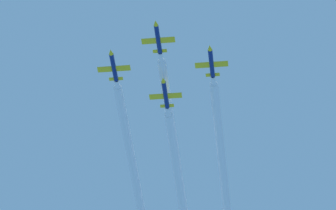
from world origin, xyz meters
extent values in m
cylinder|color=navy|center=(0.36, 8.62, 242.25)|extent=(1.26, 10.90, 1.26)
cone|color=yellow|center=(0.36, 14.99, 242.25)|extent=(1.20, 1.84, 1.20)
ellipsoid|color=#332D14|center=(0.36, 11.01, 242.78)|extent=(0.69, 2.53, 0.57)
cube|color=yellow|center=(0.36, 8.07, 242.15)|extent=(9.18, 2.18, 0.14)
cube|color=yellow|center=(0.36, 3.67, 242.25)|extent=(3.90, 1.26, 0.14)
cube|color=yellow|center=(0.36, 3.76, 243.85)|extent=(0.11, 1.49, 1.95)
cylinder|color=black|center=(0.36, 2.88, 242.25)|extent=(0.95, 0.69, 0.95)
cylinder|color=navy|center=(-13.54, -0.17, 240.04)|extent=(1.26, 10.90, 1.26)
cone|color=yellow|center=(-13.54, 6.20, 240.04)|extent=(1.20, 1.84, 1.20)
ellipsoid|color=#332D14|center=(-13.54, 2.23, 240.57)|extent=(0.69, 2.53, 0.57)
cube|color=yellow|center=(-13.54, -0.71, 239.94)|extent=(9.18, 2.18, 0.14)
cube|color=yellow|center=(-13.54, -5.12, 240.04)|extent=(3.90, 1.26, 0.14)
cube|color=yellow|center=(-13.54, -5.02, 241.64)|extent=(0.11, 1.49, 1.95)
cylinder|color=black|center=(-13.54, -5.91, 240.04)|extent=(0.95, 0.69, 0.95)
cylinder|color=navy|center=(13.53, 0.50, 240.23)|extent=(1.26, 10.90, 1.26)
cone|color=yellow|center=(13.53, 6.87, 240.23)|extent=(1.20, 1.84, 1.20)
ellipsoid|color=#332D14|center=(13.53, 2.90, 240.77)|extent=(0.69, 2.53, 0.57)
cube|color=yellow|center=(13.53, -0.05, 240.14)|extent=(9.18, 2.18, 0.14)
cube|color=yellow|center=(13.53, -4.45, 240.23)|extent=(3.90, 1.26, 0.14)
cube|color=yellow|center=(13.53, -4.36, 241.84)|extent=(0.11, 1.49, 1.95)
cylinder|color=black|center=(13.53, -5.24, 240.23)|extent=(0.95, 0.69, 0.95)
cylinder|color=navy|center=(0.11, -9.35, 237.49)|extent=(1.26, 10.90, 1.26)
cone|color=yellow|center=(0.11, -2.98, 237.49)|extent=(1.20, 1.84, 1.20)
ellipsoid|color=#332D14|center=(0.11, -6.95, 238.03)|extent=(0.69, 2.53, 0.57)
cube|color=yellow|center=(0.11, -9.90, 237.40)|extent=(9.18, 2.18, 0.14)
cube|color=yellow|center=(0.11, -14.30, 237.49)|extent=(3.90, 1.26, 0.14)
cube|color=yellow|center=(0.11, -14.21, 239.10)|extent=(0.11, 1.49, 1.95)
cylinder|color=black|center=(0.11, -15.09, 237.49)|extent=(0.95, 0.69, 0.95)
cylinder|color=white|center=(0.36, -34.39, 242.25)|extent=(1.30, 74.51, 1.30)
cylinder|color=white|center=(0.36, -43.33, 242.25)|extent=(2.47, 85.69, 2.47)
cylinder|color=white|center=(-13.54, -41.41, 240.04)|extent=(1.30, 70.98, 1.30)
cylinder|color=white|center=(-13.54, -49.93, 240.04)|extent=(2.47, 81.63, 2.47)
cylinder|color=white|center=(13.53, -36.38, 240.23)|extent=(1.30, 62.26, 1.30)
cylinder|color=white|center=(13.53, -43.85, 240.23)|extent=(2.47, 71.60, 2.47)
cylinder|color=white|center=(0.11, -52.26, 237.49)|extent=(1.30, 74.32, 1.30)
cylinder|color=white|center=(0.11, -61.18, 237.49)|extent=(2.47, 85.47, 2.47)
camera|label=1|loc=(-27.47, 267.82, 1.43)|focal=139.36mm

